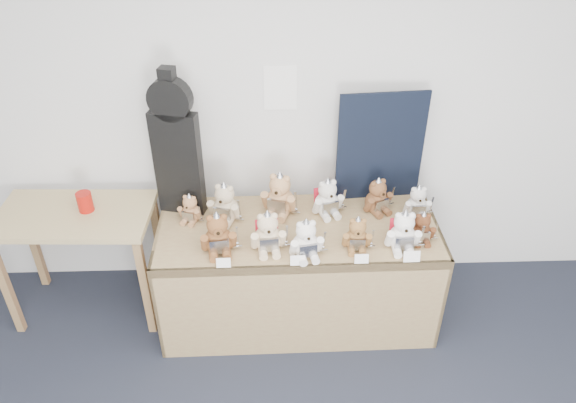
{
  "coord_description": "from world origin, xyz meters",
  "views": [
    {
      "loc": [
        -0.1,
        -0.85,
        2.93
      ],
      "look_at": [
        -0.01,
        1.91,
        1.03
      ],
      "focal_mm": 35.0,
      "sensor_mm": 36.0,
      "label": 1
    }
  ],
  "objects_px": {
    "teddy_front_far_right": "(403,232)",
    "teddy_front_right": "(357,235)",
    "teddy_back_far_left": "(190,209)",
    "teddy_back_end": "(417,202)",
    "teddy_back_left": "(225,204)",
    "teddy_back_centre_left": "(280,196)",
    "teddy_front_end": "(422,229)",
    "side_table": "(77,229)",
    "red_cup": "(85,202)",
    "teddy_front_centre": "(306,240)",
    "teddy_front_left": "(268,233)",
    "teddy_front_far_left": "(218,235)",
    "teddy_back_centre_right": "(327,199)",
    "guitar_case": "(176,146)",
    "display_table": "(299,255)",
    "teddy_back_right": "(378,197)"
  },
  "relations": [
    {
      "from": "teddy_front_end",
      "to": "teddy_back_far_left",
      "type": "height_order",
      "value": "teddy_front_end"
    },
    {
      "from": "teddy_back_left",
      "to": "teddy_back_end",
      "type": "bearing_deg",
      "value": 17.55
    },
    {
      "from": "teddy_front_end",
      "to": "teddy_back_far_left",
      "type": "distance_m",
      "value": 1.47
    },
    {
      "from": "teddy_front_left",
      "to": "teddy_front_far_left",
      "type": "bearing_deg",
      "value": 175.72
    },
    {
      "from": "red_cup",
      "to": "teddy_back_centre_right",
      "type": "distance_m",
      "value": 1.56
    },
    {
      "from": "teddy_front_end",
      "to": "teddy_back_centre_left",
      "type": "relative_size",
      "value": 0.68
    },
    {
      "from": "guitar_case",
      "to": "red_cup",
      "type": "xyz_separation_m",
      "value": [
        -0.61,
        -0.09,
        -0.35
      ]
    },
    {
      "from": "teddy_back_left",
      "to": "teddy_back_centre_left",
      "type": "xyz_separation_m",
      "value": [
        0.35,
        0.07,
        0.01
      ]
    },
    {
      "from": "teddy_front_far_right",
      "to": "teddy_back_end",
      "type": "xyz_separation_m",
      "value": [
        0.16,
        0.34,
        -0.02
      ]
    },
    {
      "from": "teddy_front_centre",
      "to": "teddy_back_far_left",
      "type": "xyz_separation_m",
      "value": [
        -0.72,
        0.38,
        -0.03
      ]
    },
    {
      "from": "teddy_front_far_left",
      "to": "teddy_front_far_right",
      "type": "height_order",
      "value": "teddy_front_far_left"
    },
    {
      "from": "red_cup",
      "to": "teddy_back_left",
      "type": "relative_size",
      "value": 0.44
    },
    {
      "from": "side_table",
      "to": "teddy_front_right",
      "type": "bearing_deg",
      "value": -8.37
    },
    {
      "from": "teddy_front_centre",
      "to": "red_cup",
      "type": "bearing_deg",
      "value": 153.14
    },
    {
      "from": "teddy_front_end",
      "to": "teddy_back_end",
      "type": "relative_size",
      "value": 0.93
    },
    {
      "from": "teddy_back_far_left",
      "to": "teddy_front_end",
      "type": "bearing_deg",
      "value": 7.45
    },
    {
      "from": "teddy_front_far_right",
      "to": "teddy_back_centre_right",
      "type": "bearing_deg",
      "value": 139.32
    },
    {
      "from": "teddy_back_end",
      "to": "teddy_back_left",
      "type": "bearing_deg",
      "value": 179.08
    },
    {
      "from": "teddy_front_centre",
      "to": "teddy_front_end",
      "type": "relative_size",
      "value": 1.25
    },
    {
      "from": "teddy_front_far_right",
      "to": "teddy_front_right",
      "type": "bearing_deg",
      "value": -179.93
    },
    {
      "from": "teddy_front_far_left",
      "to": "teddy_back_centre_right",
      "type": "xyz_separation_m",
      "value": [
        0.69,
        0.37,
        -0.01
      ]
    },
    {
      "from": "teddy_front_centre",
      "to": "teddy_back_far_left",
      "type": "distance_m",
      "value": 0.82
    },
    {
      "from": "guitar_case",
      "to": "teddy_back_centre_left",
      "type": "distance_m",
      "value": 0.73
    },
    {
      "from": "teddy_back_end",
      "to": "side_table",
      "type": "bearing_deg",
      "value": 178.69
    },
    {
      "from": "teddy_back_centre_right",
      "to": "teddy_front_centre",
      "type": "bearing_deg",
      "value": -127.81
    },
    {
      "from": "guitar_case",
      "to": "teddy_back_end",
      "type": "bearing_deg",
      "value": 9.13
    },
    {
      "from": "display_table",
      "to": "teddy_back_right",
      "type": "bearing_deg",
      "value": 24.6
    },
    {
      "from": "teddy_front_right",
      "to": "teddy_front_centre",
      "type": "bearing_deg",
      "value": -166.3
    },
    {
      "from": "red_cup",
      "to": "teddy_back_end",
      "type": "height_order",
      "value": "teddy_back_end"
    },
    {
      "from": "teddy_front_left",
      "to": "teddy_back_left",
      "type": "height_order",
      "value": "teddy_back_left"
    },
    {
      "from": "display_table",
      "to": "teddy_back_end",
      "type": "distance_m",
      "value": 0.84
    },
    {
      "from": "red_cup",
      "to": "teddy_front_centre",
      "type": "xyz_separation_m",
      "value": [
        1.4,
        -0.41,
        -0.02
      ]
    },
    {
      "from": "teddy_front_end",
      "to": "teddy_back_far_left",
      "type": "xyz_separation_m",
      "value": [
        -1.44,
        0.26,
        -0.0
      ]
    },
    {
      "from": "guitar_case",
      "to": "teddy_back_left",
      "type": "relative_size",
      "value": 3.32
    },
    {
      "from": "teddy_front_right",
      "to": "teddy_back_end",
      "type": "bearing_deg",
      "value": 40.41
    },
    {
      "from": "teddy_front_right",
      "to": "teddy_back_far_left",
      "type": "height_order",
      "value": "teddy_front_right"
    },
    {
      "from": "guitar_case",
      "to": "teddy_front_far_right",
      "type": "height_order",
      "value": "guitar_case"
    },
    {
      "from": "teddy_front_end",
      "to": "teddy_back_left",
      "type": "height_order",
      "value": "teddy_back_left"
    },
    {
      "from": "guitar_case",
      "to": "teddy_back_centre_left",
      "type": "relative_size",
      "value": 3.02
    },
    {
      "from": "teddy_front_centre",
      "to": "teddy_back_centre_right",
      "type": "bearing_deg",
      "value": 58.44
    },
    {
      "from": "red_cup",
      "to": "teddy_back_end",
      "type": "bearing_deg",
      "value": -0.61
    },
    {
      "from": "display_table",
      "to": "teddy_back_far_left",
      "type": "height_order",
      "value": "teddy_back_far_left"
    },
    {
      "from": "teddy_front_left",
      "to": "teddy_front_end",
      "type": "distance_m",
      "value": 0.95
    },
    {
      "from": "red_cup",
      "to": "teddy_front_end",
      "type": "xyz_separation_m",
      "value": [
        2.12,
        -0.29,
        -0.05
      ]
    },
    {
      "from": "side_table",
      "to": "teddy_front_far_left",
      "type": "xyz_separation_m",
      "value": [
        0.96,
        -0.33,
        0.18
      ]
    },
    {
      "from": "display_table",
      "to": "teddy_front_end",
      "type": "xyz_separation_m",
      "value": [
        0.75,
        -0.08,
        0.25
      ]
    },
    {
      "from": "red_cup",
      "to": "teddy_front_right",
      "type": "xyz_separation_m",
      "value": [
        1.71,
        -0.35,
        -0.04
      ]
    },
    {
      "from": "side_table",
      "to": "teddy_front_far_right",
      "type": "bearing_deg",
      "value": -7.16
    },
    {
      "from": "teddy_back_centre_left",
      "to": "teddy_back_far_left",
      "type": "distance_m",
      "value": 0.58
    },
    {
      "from": "teddy_front_far_left",
      "to": "teddy_front_end",
      "type": "bearing_deg",
      "value": -4.86
    }
  ]
}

